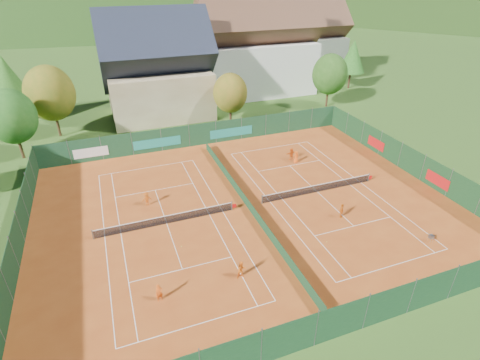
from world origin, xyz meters
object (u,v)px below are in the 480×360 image
hotel_block_b (303,44)px  player_left_far (147,199)px  player_left_near (159,293)px  player_left_mid (242,270)px  chalet (157,73)px  ball_hopper (431,237)px  player_right_near (341,211)px  player_right_far_a (296,157)px  player_right_far_b (291,154)px  hotel_block_a (257,52)px

hotel_block_b → player_left_far: bearing=-134.3°
player_left_near → player_left_mid: player_left_mid is taller
chalet → ball_hopper: 43.99m
ball_hopper → player_left_near: player_left_near is taller
ball_hopper → player_left_near: 23.07m
ball_hopper → chalet: bearing=111.3°
chalet → player_left_near: bearing=-100.5°
player_right_near → player_right_far_a: size_ratio=1.01×
chalet → player_left_far: 27.52m
player_left_mid → player_right_far_a: size_ratio=1.05×
hotel_block_b → player_right_far_b: (-21.07, -36.12, -5.85)m
player_left_near → player_left_mid: size_ratio=0.95×
player_right_near → player_left_near: bearing=131.5°
player_right_near → player_left_mid: bearing=137.9°
player_left_far → player_right_near: (16.86, -8.60, 0.01)m
player_left_near → hotel_block_a: bearing=51.7°
hotel_block_a → ball_hopper: 47.20m
ball_hopper → hotel_block_a: bearing=86.1°
player_left_near → player_left_mid: bearing=-7.5°
chalet → hotel_block_a: size_ratio=0.75×
chalet → player_left_mid: chalet is taller
hotel_block_b → player_left_mid: bearing=-122.7°
ball_hopper → player_right_far_b: (-3.89, 18.48, 0.21)m
chalet → player_right_near: (10.67, -34.75, -5.88)m
player_left_far → ball_hopper: bearing=135.9°
hotel_block_b → player_right_far_a: 42.90m
ball_hopper → player_left_far: 26.32m
ball_hopper → player_right_near: size_ratio=0.54×
player_left_far → player_right_near: 18.92m
ball_hopper → player_left_far: size_ratio=0.54×
hotel_block_a → player_right_far_b: 29.74m
player_left_mid → player_right_far_b: size_ratio=1.00×
hotel_block_a → player_right_far_a: (-6.88, -29.01, -6.65)m
chalet → player_left_mid: bearing=-91.4°
player_left_far → hotel_block_a: bearing=-138.9°
ball_hopper → player_right_near: player_right_near is taller
player_right_far_b → player_right_far_a: bearing=96.4°
player_left_near → player_right_near: 18.34m
hotel_block_a → player_left_mid: size_ratio=14.01×
hotel_block_a → player_left_far: (-25.19, -32.16, -6.65)m
player_left_near → player_right_far_a: (19.31, 15.92, 0.00)m
hotel_block_b → player_right_far_a: hotel_block_b is taller
player_left_far → player_right_far_b: bearing=-178.2°
hotel_block_b → player_left_mid: 63.11m
hotel_block_b → player_right_far_a: size_ratio=11.72×
chalet → player_left_far: bearing=-103.3°
player_right_far_a → player_left_mid: bearing=39.9°
hotel_block_b → ball_hopper: bearing=-107.5°
player_right_far_b → chalet: bearing=-67.3°
ball_hopper → player_left_far: (-22.00, 14.44, 0.18)m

